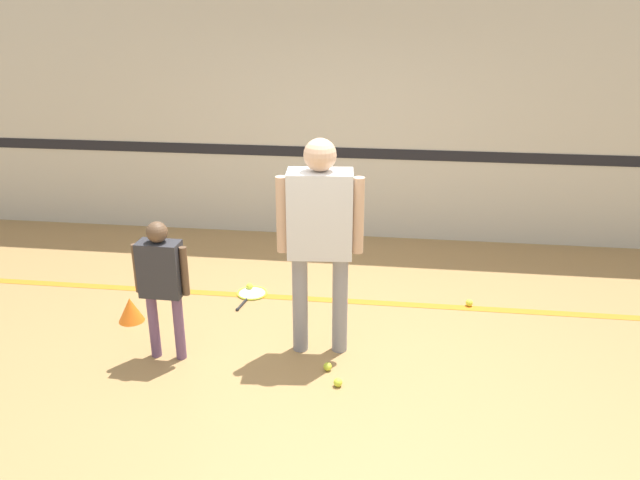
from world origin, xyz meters
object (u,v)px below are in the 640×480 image
at_px(person_instructor, 320,225).
at_px(tennis_ball_near_instructor, 338,382).
at_px(racket_spare_on_floor, 251,294).
at_px(tennis_ball_stray_left, 469,303).
at_px(person_student_left, 161,276).
at_px(tennis_ball_by_spare_racket, 250,287).
at_px(training_cone, 131,310).
at_px(tennis_ball_stray_right, 328,367).

height_order(person_instructor, tennis_ball_near_instructor, person_instructor).
height_order(racket_spare_on_floor, tennis_ball_stray_left, tennis_ball_stray_left).
relative_size(person_student_left, tennis_ball_by_spare_racket, 17.46).
xyz_separation_m(person_instructor, racket_spare_on_floor, (-0.79, 0.91, -1.07)).
relative_size(tennis_ball_stray_left, training_cone, 0.29).
relative_size(person_instructor, tennis_ball_stray_right, 26.57).
bearing_deg(tennis_ball_stray_left, racket_spare_on_floor, -179.10).
bearing_deg(tennis_ball_stray_right, tennis_ball_by_spare_racket, 125.17).
relative_size(person_instructor, tennis_ball_near_instructor, 26.57).
xyz_separation_m(tennis_ball_near_instructor, tennis_ball_stray_left, (1.09, 1.45, 0.00)).
xyz_separation_m(person_instructor, training_cone, (-1.74, 0.26, -0.97)).
bearing_deg(tennis_ball_stray_right, person_student_left, 178.48).
relative_size(person_instructor, training_cone, 7.68).
distance_m(person_instructor, tennis_ball_stray_left, 1.91).
bearing_deg(person_instructor, tennis_ball_stray_left, 30.90).
bearing_deg(tennis_ball_by_spare_racket, tennis_ball_stray_left, -2.20).
distance_m(tennis_ball_by_spare_racket, training_cone, 1.18).
height_order(person_student_left, training_cone, person_student_left).
bearing_deg(racket_spare_on_floor, person_student_left, -9.70).
relative_size(racket_spare_on_floor, tennis_ball_stray_left, 8.26).
relative_size(tennis_ball_stray_left, tennis_ball_stray_right, 1.00).
xyz_separation_m(racket_spare_on_floor, training_cone, (-0.94, -0.65, 0.10)).
bearing_deg(tennis_ball_stray_right, person_instructor, 108.05).
xyz_separation_m(person_student_left, tennis_ball_by_spare_racket, (0.35, 1.29, -0.68)).
xyz_separation_m(tennis_ball_stray_left, training_cone, (-3.02, -0.68, 0.08)).
relative_size(tennis_ball_by_spare_racket, tennis_ball_stray_left, 1.00).
relative_size(person_instructor, racket_spare_on_floor, 3.22).
bearing_deg(training_cone, person_student_left, -44.33).
height_order(tennis_ball_near_instructor, training_cone, training_cone).
height_order(person_student_left, racket_spare_on_floor, person_student_left).
xyz_separation_m(person_student_left, tennis_ball_near_instructor, (1.39, -0.24, -0.68)).
xyz_separation_m(tennis_ball_near_instructor, tennis_ball_by_spare_racket, (-1.04, 1.53, 0.00)).
relative_size(racket_spare_on_floor, tennis_ball_near_instructor, 8.26).
xyz_separation_m(tennis_ball_stray_left, tennis_ball_stray_right, (-1.19, -1.25, 0.00)).
relative_size(person_student_left, tennis_ball_stray_right, 17.46).
height_order(tennis_ball_stray_right, training_cone, training_cone).
bearing_deg(racket_spare_on_floor, tennis_ball_near_instructor, 43.95).
relative_size(tennis_ball_near_instructor, training_cone, 0.29).
bearing_deg(tennis_ball_by_spare_racket, person_instructor, -50.76).
height_order(tennis_ball_by_spare_racket, tennis_ball_stray_left, same).
distance_m(racket_spare_on_floor, tennis_ball_by_spare_racket, 0.12).
bearing_deg(tennis_ball_by_spare_racket, person_student_left, -105.28).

